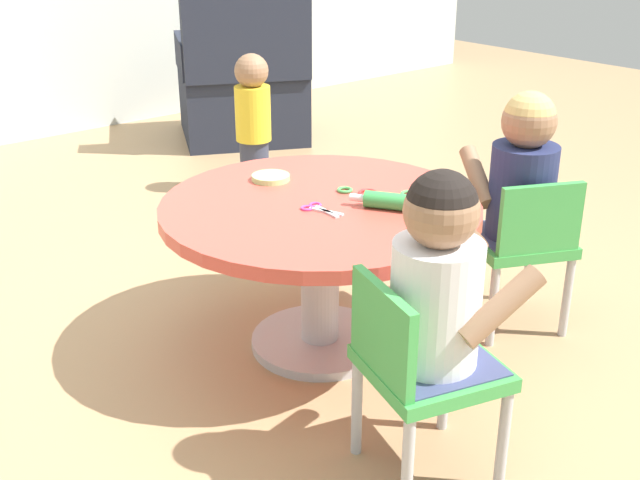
% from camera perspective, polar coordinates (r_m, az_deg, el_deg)
% --- Properties ---
extents(ground_plane, '(10.00, 10.00, 0.00)m').
position_cam_1_polar(ground_plane, '(2.57, 0.00, -7.56)').
color(ground_plane, tan).
extents(craft_table, '(0.96, 0.96, 0.49)m').
position_cam_1_polar(craft_table, '(2.40, 0.00, 0.37)').
color(craft_table, silver).
rests_on(craft_table, ground).
extents(child_chair_left, '(0.37, 0.37, 0.54)m').
position_cam_1_polar(child_chair_left, '(1.90, 7.14, -9.15)').
color(child_chair_left, '#B7B7BC').
rests_on(child_chair_left, ground).
extents(seated_child_left, '(0.41, 0.35, 0.51)m').
position_cam_1_polar(seated_child_left, '(1.81, 8.58, -2.77)').
color(seated_child_left, '#3F4772').
rests_on(seated_child_left, ground).
extents(child_chair_right, '(0.40, 0.40, 0.54)m').
position_cam_1_polar(child_chair_right, '(2.62, 14.35, -0.18)').
color(child_chair_right, '#B7B7BC').
rests_on(child_chair_right, ground).
extents(seated_child_right, '(0.39, 0.43, 0.51)m').
position_cam_1_polar(seated_child_right, '(2.58, 14.44, 4.79)').
color(seated_child_right, '#3F4772').
rests_on(seated_child_right, ground).
extents(armchair_dark, '(0.95, 0.96, 0.85)m').
position_cam_1_polar(armchair_dark, '(4.76, -5.61, 10.92)').
color(armchair_dark, '#232838').
rests_on(armchair_dark, ground).
extents(toddler_standing, '(0.17, 0.17, 0.67)m').
position_cam_1_polar(toddler_standing, '(3.82, -4.85, 8.66)').
color(toddler_standing, '#33384C').
rests_on(toddler_standing, ground).
extents(rolling_pin, '(0.14, 0.21, 0.05)m').
position_cam_1_polar(rolling_pin, '(2.31, 4.95, 2.83)').
color(rolling_pin, green).
rests_on(rolling_pin, craft_table).
extents(craft_scissors, '(0.08, 0.14, 0.01)m').
position_cam_1_polar(craft_scissors, '(2.30, -0.16, 2.27)').
color(craft_scissors, silver).
rests_on(craft_scissors, craft_table).
extents(playdough_blob_0, '(0.12, 0.12, 0.02)m').
position_cam_1_polar(playdough_blob_0, '(2.55, -3.57, 4.53)').
color(playdough_blob_0, '#B2E58C').
rests_on(playdough_blob_0, craft_table).
extents(cookie_cutter_0, '(0.06, 0.06, 0.01)m').
position_cam_1_polar(cookie_cutter_0, '(2.43, 3.49, 3.42)').
color(cookie_cutter_0, red).
rests_on(cookie_cutter_0, craft_table).
extents(cookie_cutter_1, '(0.05, 0.05, 0.01)m').
position_cam_1_polar(cookie_cutter_1, '(2.26, 7.90, 1.70)').
color(cookie_cutter_1, red).
rests_on(cookie_cutter_1, craft_table).
extents(cookie_cutter_2, '(0.05, 0.05, 0.01)m').
position_cam_1_polar(cookie_cutter_2, '(2.45, 1.80, 3.64)').
color(cookie_cutter_2, '#4CB259').
rests_on(cookie_cutter_2, craft_table).
extents(cookie_cutter_3, '(0.05, 0.05, 0.01)m').
position_cam_1_polar(cookie_cutter_3, '(2.43, 6.41, 3.33)').
color(cookie_cutter_3, '#4CB259').
rests_on(cookie_cutter_3, craft_table).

